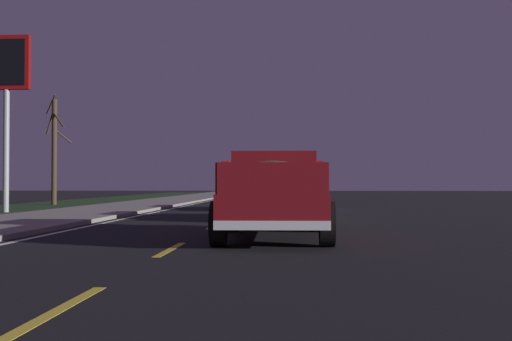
# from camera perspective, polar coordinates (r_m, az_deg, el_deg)

# --- Properties ---
(ground) EXTENTS (144.00, 144.00, 0.00)m
(ground) POSITION_cam_1_polar(r_m,az_deg,el_deg) (27.19, -1.21, -3.63)
(ground) COLOR black
(sidewalk_shoulder) EXTENTS (108.00, 4.00, 0.12)m
(sidewalk_shoulder) POSITION_cam_1_polar(r_m,az_deg,el_deg) (28.22, -12.85, -3.39)
(sidewalk_shoulder) COLOR gray
(sidewalk_shoulder) RESTS_ON ground
(grass_verge) EXTENTS (108.00, 6.00, 0.01)m
(grass_verge) POSITION_cam_1_polar(r_m,az_deg,el_deg) (30.00, -22.08, -3.31)
(grass_verge) COLOR #1E3819
(grass_verge) RESTS_ON ground
(lane_markings) EXTENTS (108.00, 3.54, 0.01)m
(lane_markings) POSITION_cam_1_polar(r_m,az_deg,el_deg) (29.98, -5.62, -3.39)
(lane_markings) COLOR yellow
(lane_markings) RESTS_ON ground
(pickup_truck) EXTENTS (5.46, 2.35, 1.87)m
(pickup_truck) POSITION_cam_1_polar(r_m,az_deg,el_deg) (13.48, 1.61, -1.96)
(pickup_truck) COLOR maroon
(pickup_truck) RESTS_ON ground
(sedan_tan) EXTENTS (4.42, 2.05, 1.54)m
(sedan_tan) POSITION_cam_1_polar(r_m,az_deg,el_deg) (20.35, 2.11, -2.25)
(sedan_tan) COLOR #9E845B
(sedan_tan) RESTS_ON ground
(sedan_white) EXTENTS (4.41, 2.03, 1.54)m
(sedan_white) POSITION_cam_1_polar(r_m,az_deg,el_deg) (27.37, 2.65, -1.97)
(sedan_white) COLOR silver
(sedan_white) RESTS_ON ground
(gas_price_sign) EXTENTS (0.27, 1.90, 7.17)m
(gas_price_sign) POSITION_cam_1_polar(r_m,az_deg,el_deg) (27.65, -21.64, 7.72)
(gas_price_sign) COLOR #99999E
(gas_price_sign) RESTS_ON ground
(bare_tree_far) EXTENTS (1.58, 1.60, 6.08)m
(bare_tree_far) POSITION_cam_1_polar(r_m,az_deg,el_deg) (36.25, -17.79, 1.92)
(bare_tree_far) COLOR #423323
(bare_tree_far) RESTS_ON ground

